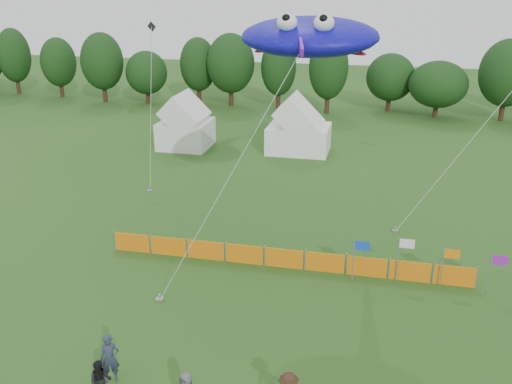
% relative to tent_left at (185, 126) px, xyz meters
% --- Properties ---
extents(treeline, '(104.57, 8.78, 8.36)m').
position_rel_tent_left_xyz_m(treeline, '(12.78, 16.27, 2.35)').
color(treeline, '#382314').
rests_on(treeline, ground).
extents(tent_left, '(4.11, 4.11, 3.63)m').
position_rel_tent_left_xyz_m(tent_left, '(0.00, 0.00, 0.00)').
color(tent_left, white).
rests_on(tent_left, ground).
extents(tent_right, '(5.00, 4.00, 3.53)m').
position_rel_tent_left_xyz_m(tent_right, '(9.44, 0.74, -0.05)').
color(tent_right, white).
rests_on(tent_right, ground).
extents(barrier_fence, '(17.90, 0.06, 1.00)m').
position_rel_tent_left_xyz_m(barrier_fence, '(11.79, -19.21, -1.33)').
color(barrier_fence, orange).
rests_on(barrier_fence, ground).
extents(flag_row, '(6.73, 0.62, 2.17)m').
position_rel_tent_left_xyz_m(flag_row, '(18.28, -19.54, -0.44)').
color(flag_row, gray).
rests_on(flag_row, ground).
extents(spectator_a, '(0.79, 0.67, 1.84)m').
position_rel_tent_left_xyz_m(spectator_a, '(7.32, -28.83, -0.91)').
color(spectator_a, '#282F42').
rests_on(spectator_a, ground).
extents(spectator_b, '(0.91, 0.82, 1.53)m').
position_rel_tent_left_xyz_m(spectator_b, '(7.46, -29.83, -1.07)').
color(spectator_b, black).
rests_on(spectator_b, ground).
extents(stingray_kite, '(9.01, 12.60, 12.13)m').
position_rel_tent_left_xyz_m(stingray_kite, '(12.69, -18.51, 9.20)').
color(stingray_kite, '#130EC7').
rests_on(stingray_kite, ground).
extents(small_kite_white, '(7.29, 3.37, 9.80)m').
position_rel_tent_left_xyz_m(small_kite_white, '(21.73, -11.54, 4.57)').
color(small_kite_white, white).
rests_on(small_kite_white, ground).
extents(small_kite_dark, '(2.14, 6.15, 10.52)m').
position_rel_tent_left_xyz_m(small_kite_dark, '(0.31, -7.53, 3.58)').
color(small_kite_dark, black).
rests_on(small_kite_dark, ground).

